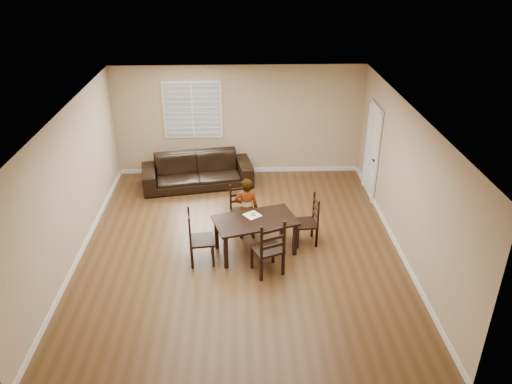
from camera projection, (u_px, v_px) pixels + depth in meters
ground at (241, 247)px, 9.56m from camera, size 7.00×7.00×0.00m
room at (241, 157)px, 8.90m from camera, size 6.04×7.04×2.72m
dining_table at (255, 224)px, 9.17m from camera, size 1.65×1.22×0.69m
chair_near at (241, 208)px, 10.05m from camera, size 0.52×0.49×0.95m
chair_far at (271, 252)px, 8.54m from camera, size 0.62×0.61×1.08m
chair_left at (194, 240)px, 8.92m from camera, size 0.49×0.52×1.04m
chair_right at (312, 222)px, 9.54m from camera, size 0.45×0.47×0.98m
child at (246, 209)px, 9.61m from camera, size 0.49×0.35×1.28m
napkin at (252, 215)px, 9.27m from camera, size 0.38×0.38×0.00m
donut at (253, 214)px, 9.26m from camera, size 0.11×0.11×0.04m
sofa at (197, 171)px, 11.81m from camera, size 2.70×1.43×0.75m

